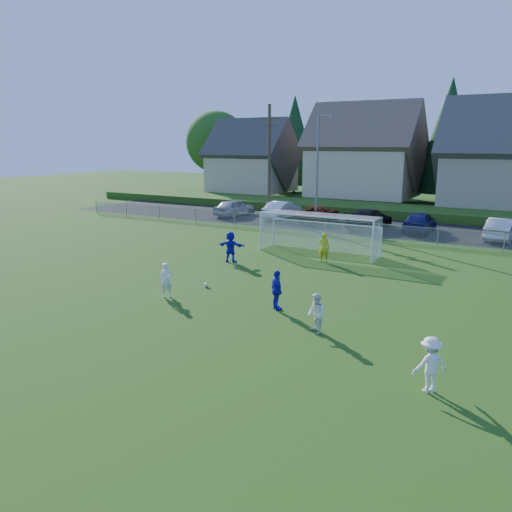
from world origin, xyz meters
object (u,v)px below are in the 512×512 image
(player_white_b, at_px, (316,314))
(car_b, at_px, (282,210))
(player_blue_b, at_px, (231,247))
(car_f, at_px, (502,229))
(goalkeeper, at_px, (324,247))
(car_c, at_px, (319,214))
(player_white_a, at_px, (166,280))
(car_a, at_px, (234,208))
(player_white_c, at_px, (430,365))
(soccer_goal, at_px, (320,227))
(soccer_ball, at_px, (206,285))
(player_blue_a, at_px, (277,290))
(car_e, at_px, (420,222))
(car_d, at_px, (369,219))

(player_white_b, xyz_separation_m, car_b, (-13.58, 24.18, 0.06))
(player_blue_b, bearing_deg, car_f, -139.41)
(goalkeeper, bearing_deg, car_c, -72.85)
(player_white_a, distance_m, player_blue_b, 7.17)
(car_a, bearing_deg, car_b, -164.99)
(player_white_c, height_order, soccer_goal, soccer_goal)
(player_white_a, relative_size, car_b, 0.32)
(soccer_ball, distance_m, player_white_c, 12.53)
(player_blue_a, height_order, car_c, player_blue_a)
(soccer_ball, xyz_separation_m, player_blue_a, (4.45, -1.24, 0.73))
(player_white_c, distance_m, car_a, 34.50)
(player_blue_a, xyz_separation_m, soccer_goal, (-2.66, 10.97, 0.79))
(player_white_a, height_order, player_white_b, player_white_a)
(player_blue_b, relative_size, car_e, 0.37)
(player_white_a, height_order, car_d, car_d)
(player_white_a, distance_m, car_b, 24.26)
(car_f, bearing_deg, goalkeeper, 60.77)
(player_blue_b, height_order, car_e, player_blue_b)
(player_white_c, relative_size, goalkeeper, 0.93)
(player_blue_b, xyz_separation_m, car_e, (7.39, 15.34, -0.08))
(goalkeeper, xyz_separation_m, car_e, (2.70, 12.69, -0.05))
(soccer_ball, height_order, car_d, car_d)
(player_white_a, relative_size, car_c, 0.30)
(car_d, bearing_deg, goalkeeper, 101.18)
(car_e, bearing_deg, player_blue_a, 86.66)
(soccer_ball, height_order, player_white_b, player_white_b)
(player_white_b, bearing_deg, car_f, 118.79)
(soccer_ball, height_order, car_c, car_c)
(player_white_a, bearing_deg, car_c, 53.43)
(player_white_a, xyz_separation_m, player_white_b, (7.52, -0.69, -0.04))
(car_c, relative_size, soccer_goal, 0.71)
(soccer_ball, xyz_separation_m, car_e, (5.63, 20.29, 0.70))
(goalkeeper, height_order, car_e, goalkeeper)
(car_d, bearing_deg, car_f, -174.42)
(soccer_goal, bearing_deg, car_c, 113.08)
(goalkeeper, relative_size, car_b, 0.36)
(player_white_a, xyz_separation_m, car_c, (-2.44, 23.32, -0.05))
(player_white_b, xyz_separation_m, car_d, (-5.17, 22.91, 0.07))
(soccer_ball, distance_m, player_white_a, 2.33)
(soccer_goal, bearing_deg, soccer_ball, -100.42)
(player_blue_b, relative_size, soccer_goal, 0.24)
(soccer_ball, xyz_separation_m, goalkeeper, (2.93, 7.59, 0.75))
(car_d, bearing_deg, car_e, -171.43)
(player_white_b, height_order, car_e, car_e)
(player_blue_a, height_order, soccer_goal, soccer_goal)
(car_b, relative_size, car_c, 0.93)
(car_a, xyz_separation_m, car_f, (22.68, -0.59, -0.00))
(player_white_b, relative_size, car_c, 0.28)
(car_d, relative_size, car_f, 1.16)
(player_white_a, bearing_deg, car_f, 19.16)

